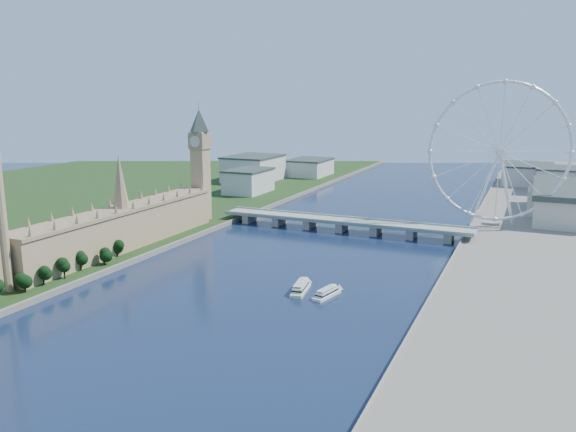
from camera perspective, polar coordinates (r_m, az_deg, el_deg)
The scene contains 11 objects.
ground at distance 239.30m, azimuth -18.98°, elevation -16.76°, with size 2000.00×2000.00×0.00m, color #192D46.
bank_left at distance 649.20m, azimuth -26.86°, elevation 0.61°, with size 500.00×1400.00×6.00m, color slate.
tree_row at distance 349.75m, azimuth -26.37°, elevation -6.44°, with size 7.74×183.74×21.11m.
parliament_range at distance 433.57m, azimuth -16.44°, elevation -1.11°, with size 24.00×200.00×70.00m.
big_ben at distance 512.12m, azimuth -8.93°, elevation 6.60°, with size 20.02×20.02×110.00m.
westminster_bridge at distance 486.12m, azimuth 5.54°, elevation -0.74°, with size 220.00×22.00×9.50m.
london_eye at distance 508.63m, azimuth 20.72°, elevation 6.06°, with size 113.60×39.12×124.30m.
county_hall at distance 592.11m, azimuth 26.01°, elevation -0.28°, with size 54.00×144.00×35.00m, color beige, non-canonical shape.
city_skyline at distance 725.46m, azimuth 15.07°, elevation 3.90°, with size 505.00×280.00×32.00m.
tour_boat_near at distance 335.04m, azimuth 1.30°, elevation -7.69°, with size 7.29×28.57×6.30m, color beige, non-canonical shape.
tour_boat_far at distance 327.64m, azimuth 3.96°, elevation -8.18°, with size 6.42×25.38×5.56m, color silver, non-canonical shape.
Camera 1 is at (148.27, -150.82, 111.95)m, focal length 35.00 mm.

